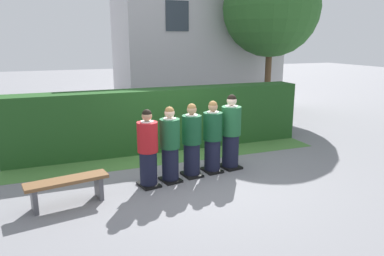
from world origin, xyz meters
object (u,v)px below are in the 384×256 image
object	(u,v)px
student_in_red_blazer	(148,150)
wooden_bench	(67,186)
student_front_row_3	(212,139)
student_front_row_2	(192,142)
student_front_row_1	(170,146)
student_front_row_4	(231,134)

from	to	relation	value
student_in_red_blazer	wooden_bench	world-z (taller)	student_in_red_blazer
student_front_row_3	student_in_red_blazer	bearing A→B (deg)	-168.89
student_front_row_2	student_in_red_blazer	bearing A→B (deg)	-167.86
student_in_red_blazer	wooden_bench	xyz separation A→B (m)	(-1.53, -0.31, -0.38)
student_front_row_2	student_front_row_3	size ratio (longest dim) A/B	0.99
student_front_row_1	wooden_bench	xyz separation A→B (m)	(-2.01, -0.40, -0.39)
student_front_row_2	student_front_row_3	distance (m)	0.52
student_front_row_1	student_front_row_2	world-z (taller)	student_front_row_2
student_front_row_3	student_front_row_4	bearing A→B (deg)	8.84
student_front_row_1	student_front_row_2	xyz separation A→B (m)	(0.52, 0.12, 0.00)
student_in_red_blazer	student_front_row_4	bearing A→B (deg)	10.56
student_in_red_blazer	wooden_bench	size ratio (longest dim) A/B	1.07
student_front_row_4	student_in_red_blazer	bearing A→B (deg)	-169.44
student_in_red_blazer	student_front_row_2	distance (m)	1.02
student_front_row_1	student_front_row_2	size ratio (longest dim) A/B	0.99
student_front_row_1	student_front_row_3	distance (m)	1.05
student_front_row_2	student_front_row_4	distance (m)	1.01
student_front_row_2	student_front_row_3	xyz separation A→B (m)	(0.51, 0.08, 0.01)
student_front_row_2	student_front_row_3	world-z (taller)	student_front_row_3
student_in_red_blazer	student_front_row_2	bearing A→B (deg)	12.14
student_front_row_1	student_front_row_2	distance (m)	0.53
student_front_row_1	student_front_row_4	xyz separation A→B (m)	(1.51, 0.28, 0.06)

